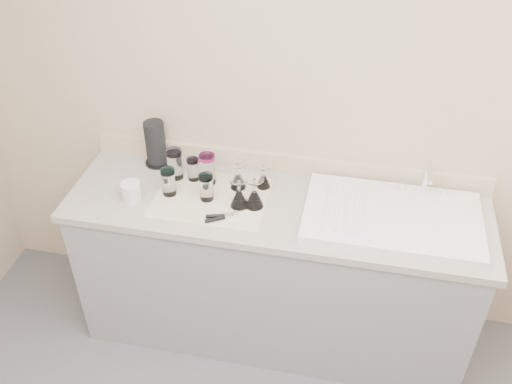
% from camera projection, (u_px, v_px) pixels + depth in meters
% --- Properties ---
extents(room_envelope, '(3.54, 3.50, 2.52)m').
position_uv_depth(room_envelope, '(197.00, 293.00, 1.43)').
color(room_envelope, '#4F4F54').
rests_on(room_envelope, ground).
extents(counter_unit, '(2.06, 0.62, 0.90)m').
position_uv_depth(counter_unit, '(274.00, 270.00, 3.03)').
color(counter_unit, slate).
rests_on(counter_unit, ground).
extents(sink_unit, '(0.82, 0.50, 0.22)m').
position_uv_depth(sink_unit, '(393.00, 216.00, 2.66)').
color(sink_unit, white).
rests_on(sink_unit, counter_unit).
extents(dish_towel, '(0.55, 0.42, 0.01)m').
position_uv_depth(dish_towel, '(211.00, 198.00, 2.80)').
color(dish_towel, white).
rests_on(dish_towel, counter_unit).
extents(tumbler_teal, '(0.08, 0.08, 0.16)m').
position_uv_depth(tumbler_teal, '(175.00, 164.00, 2.88)').
color(tumbler_teal, white).
rests_on(tumbler_teal, dish_towel).
extents(tumbler_cyan, '(0.06, 0.06, 0.12)m').
position_uv_depth(tumbler_cyan, '(193.00, 169.00, 2.88)').
color(tumbler_cyan, white).
rests_on(tumbler_cyan, dish_towel).
extents(tumbler_purple, '(0.08, 0.08, 0.16)m').
position_uv_depth(tumbler_purple, '(207.00, 169.00, 2.84)').
color(tumbler_purple, white).
rests_on(tumbler_purple, dish_towel).
extents(tumbler_magenta, '(0.07, 0.07, 0.14)m').
position_uv_depth(tumbler_magenta, '(169.00, 182.00, 2.78)').
color(tumbler_magenta, white).
rests_on(tumbler_magenta, dish_towel).
extents(tumbler_lavender, '(0.07, 0.07, 0.14)m').
position_uv_depth(tumbler_lavender, '(206.00, 187.00, 2.74)').
color(tumbler_lavender, white).
rests_on(tumbler_lavender, dish_towel).
extents(goblet_back_left, '(0.08, 0.08, 0.14)m').
position_uv_depth(goblet_back_left, '(238.00, 179.00, 2.83)').
color(goblet_back_left, white).
rests_on(goblet_back_left, dish_towel).
extents(goblet_back_right, '(0.07, 0.07, 0.13)m').
position_uv_depth(goblet_back_right, '(264.00, 179.00, 2.84)').
color(goblet_back_right, white).
rests_on(goblet_back_right, dish_towel).
extents(goblet_front_left, '(0.09, 0.09, 0.16)m').
position_uv_depth(goblet_front_left, '(239.00, 197.00, 2.71)').
color(goblet_front_left, white).
rests_on(goblet_front_left, dish_towel).
extents(goblet_front_right, '(0.09, 0.09, 0.16)m').
position_uv_depth(goblet_front_right, '(254.00, 197.00, 2.71)').
color(goblet_front_right, white).
rests_on(goblet_front_right, dish_towel).
extents(can_opener, '(0.15, 0.10, 0.02)m').
position_uv_depth(can_opener, '(221.00, 217.00, 2.66)').
color(can_opener, silver).
rests_on(can_opener, dish_towel).
extents(white_mug, '(0.14, 0.12, 0.10)m').
position_uv_depth(white_mug, '(131.00, 191.00, 2.77)').
color(white_mug, silver).
rests_on(white_mug, counter_unit).
extents(paper_towel_roll, '(0.13, 0.13, 0.25)m').
position_uv_depth(paper_towel_roll, '(156.00, 144.00, 2.97)').
color(paper_towel_roll, black).
rests_on(paper_towel_roll, counter_unit).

